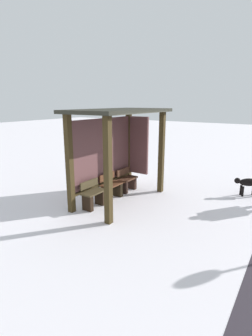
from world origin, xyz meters
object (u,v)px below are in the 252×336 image
(bench_center_inside, at_px, (112,189))
(dog, at_px, (247,183))
(bench_left_inside, at_px, (93,196))
(bus_shelter, at_px, (116,137))
(bench_right_inside, at_px, (127,182))

(bench_center_inside, xyz_separation_m, dog, (2.44, -3.25, 0.09))
(bench_center_inside, bearing_deg, bench_left_inside, -179.94)
(bus_shelter, height_order, bench_right_inside, bus_shelter)
(bench_center_inside, relative_size, dog, 0.92)
(bus_shelter, xyz_separation_m, bench_right_inside, (0.69, 0.10, -1.50))
(bench_center_inside, xyz_separation_m, bench_right_inside, (0.81, -0.00, -0.00))
(bus_shelter, height_order, dog, bus_shelter)
(bench_right_inside, xyz_separation_m, dog, (1.63, -3.25, 0.09))
(bench_left_inside, bearing_deg, bench_right_inside, 0.00)
(bus_shelter, height_order, bench_center_inside, bus_shelter)
(bench_left_inside, xyz_separation_m, bench_center_inside, (0.81, 0.00, -0.01))
(bench_left_inside, relative_size, bench_right_inside, 1.03)
(bench_left_inside, height_order, bench_center_inside, bench_center_inside)
(bus_shelter, distance_m, bench_right_inside, 1.66)
(dog, bearing_deg, bench_center_inside, 126.89)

